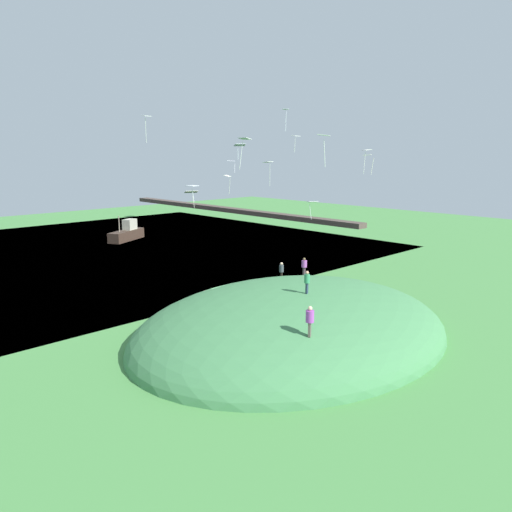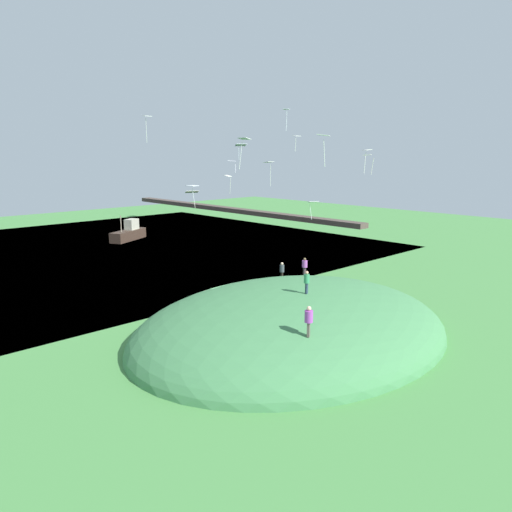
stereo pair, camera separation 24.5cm
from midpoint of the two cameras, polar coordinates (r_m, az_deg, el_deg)
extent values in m
plane|color=#468541|center=(41.21, -4.78, -6.50)|extent=(160.00, 160.00, 0.00)
cube|color=#325785|center=(68.40, -22.02, -0.17)|extent=(58.75, 80.00, 0.40)
ellipsoid|color=#407D4A|center=(36.58, 4.05, -8.88)|extent=(20.02, 25.04, 6.75)
cube|color=#4B3F38|center=(82.90, -3.28, 5.33)|extent=(52.87, 1.80, 0.70)
cube|color=#3B2B21|center=(77.47, -14.74, 2.31)|extent=(4.90, 7.04, 1.49)
cube|color=#AFAE98|center=(78.10, -14.38, 3.54)|extent=(2.16, 2.46, 1.57)
cylinder|color=gray|center=(75.76, -15.53, 3.56)|extent=(0.14, 0.14, 2.42)
cube|color=#213044|center=(34.44, 5.65, -3.70)|extent=(0.16, 0.23, 0.77)
cylinder|color=#318757|center=(34.26, 5.67, -2.59)|extent=(0.46, 0.46, 0.61)
sphere|color=tan|center=(34.16, 5.69, -1.91)|extent=(0.23, 0.23, 0.23)
cube|color=black|center=(45.56, 2.77, -2.36)|extent=(0.24, 0.17, 0.83)
cylinder|color=#3A4147|center=(45.38, 2.78, -1.44)|extent=(0.48, 0.48, 0.66)
sphere|color=beige|center=(45.28, 2.79, -0.88)|extent=(0.25, 0.25, 0.25)
cube|color=#5E524C|center=(28.85, 5.92, -8.37)|extent=(0.25, 0.30, 0.87)
cylinder|color=purple|center=(28.60, 5.96, -6.90)|extent=(0.65, 0.65, 0.69)
sphere|color=beige|center=(28.45, 5.98, -5.99)|extent=(0.26, 0.26, 0.26)
cube|color=#35282E|center=(43.93, 5.38, -1.77)|extent=(0.15, 0.26, 0.77)
cylinder|color=#96499C|center=(43.77, 5.39, -0.90)|extent=(0.48, 0.48, 0.61)
sphere|color=brown|center=(43.69, 5.41, -0.36)|extent=(0.23, 0.23, 0.23)
cube|color=silver|center=(36.05, 12.45, 11.25)|extent=(0.83, 0.93, 0.09)
cylinder|color=silver|center=(36.15, 13.01, 9.99)|extent=(0.18, 0.07, 1.18)
cube|color=white|center=(46.40, -7.60, 7.30)|extent=(1.23, 1.42, 0.25)
cylinder|color=white|center=(46.24, -7.33, 6.21)|extent=(0.12, 0.14, 1.15)
cube|color=white|center=(33.72, 7.57, 13.59)|extent=(1.31, 1.40, 0.12)
cylinder|color=white|center=(33.57, 7.66, 11.60)|extent=(0.05, 0.22, 1.75)
cube|color=white|center=(39.83, 6.32, 6.20)|extent=(0.88, 0.98, 0.13)
cylinder|color=white|center=(39.95, 6.09, 5.05)|extent=(0.18, 0.12, 1.21)
cube|color=white|center=(47.16, -3.05, 10.86)|extent=(1.37, 1.31, 0.09)
cylinder|color=white|center=(47.20, -2.62, 10.02)|extent=(0.14, 0.15, 0.81)
cube|color=white|center=(45.11, 1.22, 10.73)|extent=(0.59, 0.84, 0.11)
cylinder|color=white|center=(45.32, 1.44, 9.24)|extent=(0.16, 0.16, 1.94)
cube|color=white|center=(49.01, -2.01, 12.62)|extent=(1.12, 1.27, 0.22)
cylinder|color=white|center=(48.88, -2.23, 11.64)|extent=(0.11, 0.07, 1.15)
cube|color=silver|center=(42.32, -12.63, 15.42)|extent=(0.51, 0.69, 0.08)
cylinder|color=silver|center=(42.49, -12.70, 13.88)|extent=(0.16, 0.11, 1.92)
cube|color=silver|center=(32.99, -1.53, 13.32)|extent=(0.81, 0.59, 0.13)
cylinder|color=silver|center=(33.02, -1.94, 11.44)|extent=(0.20, 0.16, 1.77)
cube|color=white|center=(45.40, -3.47, 9.17)|extent=(0.70, 0.82, 0.15)
cylinder|color=white|center=(45.39, -3.20, 8.03)|extent=(0.21, 0.05, 1.44)
cube|color=white|center=(41.42, 12.43, 11.81)|extent=(0.89, 0.80, 0.09)
cylinder|color=white|center=(41.42, 12.17, 10.39)|extent=(0.10, 0.26, 1.68)
cube|color=white|center=(45.81, 4.43, 13.58)|extent=(0.50, 0.71, 0.08)
cylinder|color=white|center=(45.58, 4.32, 12.60)|extent=(0.12, 0.05, 1.23)
cube|color=white|center=(38.82, -7.52, 8.00)|extent=(0.93, 0.67, 0.04)
cylinder|color=white|center=(39.06, -7.42, 6.94)|extent=(0.10, 0.15, 1.02)
cube|color=silver|center=(45.47, 3.25, 16.47)|extent=(0.81, 0.89, 0.04)
cylinder|color=silver|center=(45.20, 3.29, 15.18)|extent=(0.12, 0.18, 1.70)
cylinder|color=brown|center=(42.96, -6.08, -4.83)|extent=(0.14, 0.14, 1.34)
camera|label=1|loc=(0.12, -90.19, -0.04)|focal=34.86mm
camera|label=2|loc=(0.12, 89.81, 0.04)|focal=34.86mm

